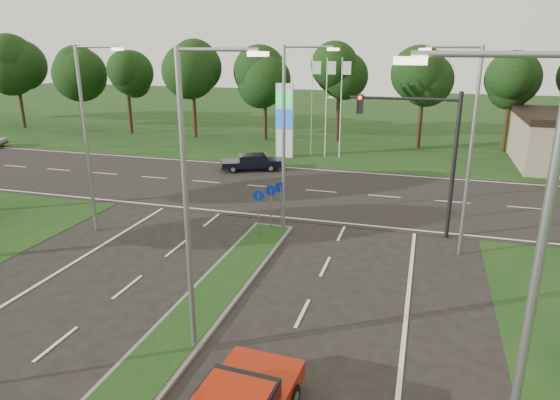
# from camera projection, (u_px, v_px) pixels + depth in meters

# --- Properties ---
(verge_far) EXTENTS (160.00, 50.00, 0.02)m
(verge_far) POSITION_uv_depth(u_px,v_px,m) (366.00, 121.00, 60.51)
(verge_far) COLOR #113411
(verge_far) RESTS_ON ground
(cross_road) EXTENTS (160.00, 12.00, 0.02)m
(cross_road) POSITION_uv_depth(u_px,v_px,m) (306.00, 190.00, 32.14)
(cross_road) COLOR black
(cross_road) RESTS_ON ground
(median_kerb) EXTENTS (2.00, 26.00, 0.12)m
(median_kerb) POSITION_uv_depth(u_px,v_px,m) (137.00, 383.00, 13.83)
(median_kerb) COLOR slate
(median_kerb) RESTS_ON ground
(streetlight_median_near) EXTENTS (2.53, 0.22, 9.00)m
(streetlight_median_near) POSITION_uv_depth(u_px,v_px,m) (192.00, 193.00, 13.88)
(streetlight_median_near) COLOR gray
(streetlight_median_near) RESTS_ON ground
(streetlight_median_far) EXTENTS (2.53, 0.22, 9.00)m
(streetlight_median_far) POSITION_uv_depth(u_px,v_px,m) (288.00, 133.00, 23.03)
(streetlight_median_far) COLOR gray
(streetlight_median_far) RESTS_ON ground
(streetlight_left_far) EXTENTS (2.53, 0.22, 9.00)m
(streetlight_left_far) POSITION_uv_depth(u_px,v_px,m) (89.00, 131.00, 23.70)
(streetlight_left_far) COLOR gray
(streetlight_left_far) RESTS_ON ground
(streetlight_right_far) EXTENTS (2.53, 0.22, 9.00)m
(streetlight_right_far) POSITION_uv_depth(u_px,v_px,m) (467.00, 142.00, 20.93)
(streetlight_right_far) COLOR gray
(streetlight_right_far) RESTS_ON ground
(streetlight_right_near) EXTENTS (2.53, 0.22, 9.00)m
(streetlight_right_near) POSITION_uv_depth(u_px,v_px,m) (519.00, 299.00, 8.12)
(streetlight_right_near) COLOR gray
(streetlight_right_near) RESTS_ON ground
(traffic_signal) EXTENTS (5.10, 0.42, 7.00)m
(traffic_signal) POSITION_uv_depth(u_px,v_px,m) (427.00, 142.00, 23.32)
(traffic_signal) COLOR black
(traffic_signal) RESTS_ON ground
(median_signs) EXTENTS (1.16, 1.76, 2.38)m
(median_signs) POSITION_uv_depth(u_px,v_px,m) (270.00, 198.00, 24.68)
(median_signs) COLOR gray
(median_signs) RESTS_ON ground
(gas_pylon) EXTENTS (5.80, 1.26, 8.00)m
(gas_pylon) POSITION_uv_depth(u_px,v_px,m) (287.00, 119.00, 40.48)
(gas_pylon) COLOR silver
(gas_pylon) RESTS_ON ground
(treeline_far) EXTENTS (6.00, 6.00, 9.90)m
(treeline_far) POSITION_uv_depth(u_px,v_px,m) (350.00, 69.00, 44.64)
(treeline_far) COLOR black
(treeline_far) RESTS_ON ground
(navy_sedan) EXTENTS (4.66, 3.40, 1.19)m
(navy_sedan) POSITION_uv_depth(u_px,v_px,m) (251.00, 162.00, 37.01)
(navy_sedan) COLOR black
(navy_sedan) RESTS_ON ground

